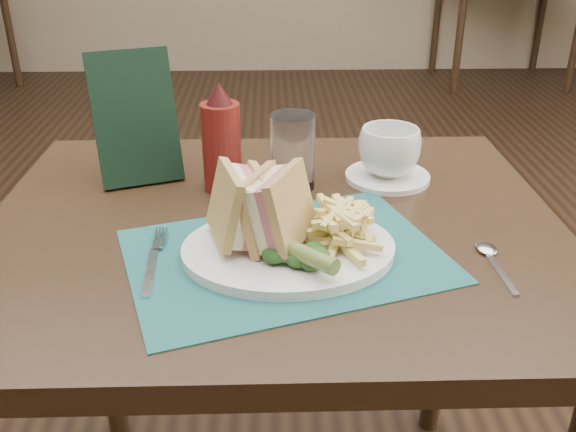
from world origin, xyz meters
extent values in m
plane|color=black|center=(0.00, 0.00, 0.00)|extent=(7.00, 7.00, 0.00)
plane|color=tan|center=(0.00, 3.50, 0.00)|extent=(6.00, 0.00, 6.00)
cube|color=#1B5655|center=(0.02, -0.61, 0.75)|extent=(0.51, 0.43, 0.00)
cylinder|color=#546E2A|center=(0.03, -0.67, 0.79)|extent=(0.10, 0.10, 0.03)
cylinder|color=white|center=(0.21, -0.34, 0.76)|extent=(0.16, 0.16, 0.01)
imported|color=white|center=(0.21, -0.34, 0.80)|extent=(0.15, 0.15, 0.09)
cylinder|color=white|center=(0.03, -0.37, 0.81)|extent=(0.09, 0.09, 0.13)
cube|color=black|center=(-0.24, -0.33, 0.86)|extent=(0.16, 0.13, 0.22)
camera|label=1|loc=(0.00, -1.39, 1.21)|focal=40.00mm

